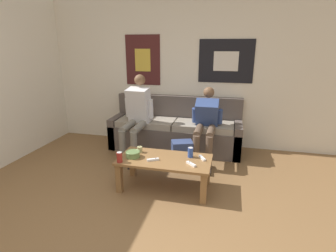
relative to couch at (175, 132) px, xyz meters
name	(u,v)px	position (x,y,z in m)	size (l,w,h in m)	color
ground_plane	(104,252)	(-0.09, -2.49, -0.30)	(18.00, 18.00, 0.00)	brown
wall_back	(175,71)	(-0.09, 0.33, 0.98)	(10.00, 0.07, 2.55)	silver
couch	(175,132)	(0.00, 0.00, 0.00)	(2.17, 0.67, 0.87)	#564C47
coffee_table	(165,164)	(0.15, -1.32, 0.02)	(1.12, 0.56, 0.39)	olive
person_seated_adult	(137,114)	(-0.55, -0.38, 0.38)	(0.47, 0.89, 1.27)	gray
person_seated_teen	(206,122)	(0.54, -0.34, 0.30)	(0.47, 0.93, 1.09)	brown
backpack	(182,155)	(0.25, -0.71, -0.11)	(0.35, 0.31, 0.40)	navy
ceramic_bowl	(133,154)	(-0.24, -1.37, 0.13)	(0.18, 0.18, 0.07)	#607F47
pillar_candle	(140,149)	(-0.21, -1.20, 0.13)	(0.07, 0.07, 0.09)	tan
drink_can_blue	(190,152)	(0.44, -1.20, 0.16)	(0.07, 0.07, 0.12)	#28479E
drink_can_red	(119,157)	(-0.34, -1.54, 0.16)	(0.07, 0.07, 0.12)	maroon
game_controller_near_left	(191,164)	(0.49, -1.42, 0.11)	(0.13, 0.12, 0.03)	white
game_controller_near_right	(202,158)	(0.59, -1.23, 0.11)	(0.10, 0.14, 0.03)	white
game_controller_far_center	(153,160)	(0.03, -1.41, 0.11)	(0.14, 0.10, 0.03)	white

